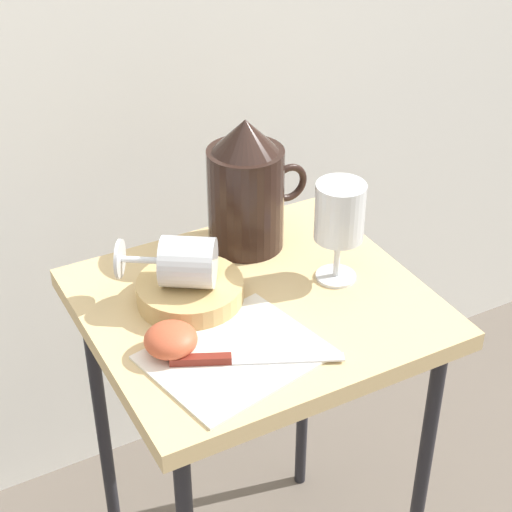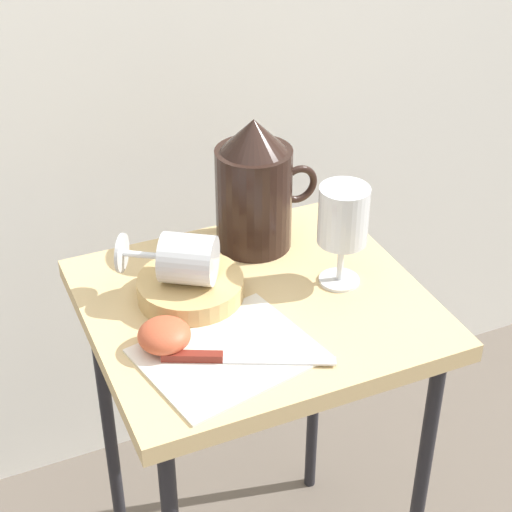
{
  "view_description": "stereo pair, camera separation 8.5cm",
  "coord_description": "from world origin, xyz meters",
  "px_view_note": "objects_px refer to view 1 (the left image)",
  "views": [
    {
      "loc": [
        -0.5,
        -0.92,
        1.46
      ],
      "look_at": [
        0.0,
        0.0,
        0.77
      ],
      "focal_mm": 59.8,
      "sensor_mm": 36.0,
      "label": 1
    },
    {
      "loc": [
        -0.42,
        -0.96,
        1.46
      ],
      "look_at": [
        0.0,
        0.0,
        0.77
      ],
      "focal_mm": 59.8,
      "sensor_mm": 36.0,
      "label": 2
    }
  ],
  "objects_px": {
    "wine_glass_upright": "(340,217)",
    "apple_half_left": "(171,340)",
    "wine_glass_tipped_near": "(185,262)",
    "knife": "(231,359)",
    "basket_tray": "(190,291)",
    "pitcher": "(246,196)",
    "table": "(256,340)"
  },
  "relations": [
    {
      "from": "wine_glass_tipped_near",
      "to": "table",
      "type": "bearing_deg",
      "value": -25.15
    },
    {
      "from": "pitcher",
      "to": "knife",
      "type": "relative_size",
      "value": 1.01
    },
    {
      "from": "wine_glass_upright",
      "to": "basket_tray",
      "type": "bearing_deg",
      "value": 166.96
    },
    {
      "from": "wine_glass_tipped_near",
      "to": "knife",
      "type": "xyz_separation_m",
      "value": [
        -0.01,
        -0.16,
        -0.06
      ]
    },
    {
      "from": "basket_tray",
      "to": "pitcher",
      "type": "bearing_deg",
      "value": 34.41
    },
    {
      "from": "wine_glass_tipped_near",
      "to": "knife",
      "type": "distance_m",
      "value": 0.17
    },
    {
      "from": "wine_glass_upright",
      "to": "knife",
      "type": "bearing_deg",
      "value": -155.86
    },
    {
      "from": "basket_tray",
      "to": "wine_glass_upright",
      "type": "relative_size",
      "value": 0.97
    },
    {
      "from": "basket_tray",
      "to": "wine_glass_upright",
      "type": "distance_m",
      "value": 0.25
    },
    {
      "from": "table",
      "to": "apple_half_left",
      "type": "xyz_separation_m",
      "value": [
        -0.16,
        -0.06,
        0.1
      ]
    },
    {
      "from": "basket_tray",
      "to": "knife",
      "type": "distance_m",
      "value": 0.16
    },
    {
      "from": "table",
      "to": "basket_tray",
      "type": "xyz_separation_m",
      "value": [
        -0.09,
        0.05,
        0.09
      ]
    },
    {
      "from": "apple_half_left",
      "to": "basket_tray",
      "type": "bearing_deg",
      "value": 53.3
    },
    {
      "from": "pitcher",
      "to": "wine_glass_upright",
      "type": "bearing_deg",
      "value": -63.67
    },
    {
      "from": "pitcher",
      "to": "wine_glass_tipped_near",
      "type": "relative_size",
      "value": 1.43
    },
    {
      "from": "wine_glass_upright",
      "to": "apple_half_left",
      "type": "relative_size",
      "value": 2.22
    },
    {
      "from": "wine_glass_upright",
      "to": "wine_glass_tipped_near",
      "type": "bearing_deg",
      "value": 167.6
    },
    {
      "from": "apple_half_left",
      "to": "table",
      "type": "bearing_deg",
      "value": 18.73
    },
    {
      "from": "wine_glass_upright",
      "to": "apple_half_left",
      "type": "height_order",
      "value": "wine_glass_upright"
    },
    {
      "from": "table",
      "to": "pitcher",
      "type": "height_order",
      "value": "pitcher"
    },
    {
      "from": "apple_half_left",
      "to": "knife",
      "type": "xyz_separation_m",
      "value": [
        0.06,
        -0.06,
        -0.02
      ]
    },
    {
      "from": "wine_glass_upright",
      "to": "wine_glass_tipped_near",
      "type": "relative_size",
      "value": 1.05
    },
    {
      "from": "wine_glass_tipped_near",
      "to": "pitcher",
      "type": "bearing_deg",
      "value": 33.68
    },
    {
      "from": "wine_glass_tipped_near",
      "to": "knife",
      "type": "bearing_deg",
      "value": -92.44
    },
    {
      "from": "knife",
      "to": "wine_glass_upright",
      "type": "bearing_deg",
      "value": 24.14
    },
    {
      "from": "pitcher",
      "to": "wine_glass_tipped_near",
      "type": "distance_m",
      "value": 0.19
    },
    {
      "from": "wine_glass_tipped_near",
      "to": "apple_half_left",
      "type": "relative_size",
      "value": 2.11
    },
    {
      "from": "basket_tray",
      "to": "knife",
      "type": "xyz_separation_m",
      "value": [
        -0.01,
        -0.16,
        -0.01
      ]
    },
    {
      "from": "pitcher",
      "to": "knife",
      "type": "height_order",
      "value": "pitcher"
    },
    {
      "from": "apple_half_left",
      "to": "wine_glass_upright",
      "type": "bearing_deg",
      "value": 9.09
    },
    {
      "from": "wine_glass_upright",
      "to": "knife",
      "type": "height_order",
      "value": "wine_glass_upright"
    },
    {
      "from": "table",
      "to": "apple_half_left",
      "type": "relative_size",
      "value": 9.23
    }
  ]
}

